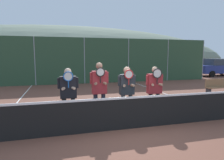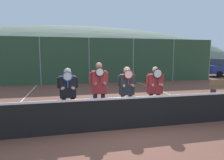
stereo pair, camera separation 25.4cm
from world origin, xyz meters
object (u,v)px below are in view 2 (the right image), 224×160
at_px(player_leftmost, 68,91).
at_px(player_rightmost, 155,88).
at_px(player_center_right, 127,88).
at_px(car_left_of_center, 69,69).
at_px(car_right_of_center, 179,68).
at_px(player_center_left, 99,87).
at_px(car_far_left, 4,71).
at_px(car_center, 126,69).

xyz_separation_m(player_leftmost, player_rightmost, (2.77, -0.03, 0.00)).
bearing_deg(player_rightmost, player_center_right, 177.31).
bearing_deg(car_left_of_center, player_rightmost, -76.67).
height_order(player_center_right, car_right_of_center, car_right_of_center).
distance_m(player_center_right, car_left_of_center, 10.94).
distance_m(player_center_left, car_far_left, 11.92).
bearing_deg(car_left_of_center, car_center, -4.47).
relative_size(player_center_right, car_center, 0.42).
distance_m(car_far_left, car_right_of_center, 14.67).
xyz_separation_m(player_leftmost, player_center_right, (1.82, 0.02, 0.01)).
bearing_deg(player_center_right, car_center, 73.03).
distance_m(player_center_right, car_far_left, 12.38).
distance_m(player_center_left, car_left_of_center, 10.83).
distance_m(player_leftmost, player_rightmost, 2.77).
height_order(car_left_of_center, car_right_of_center, car_left_of_center).
height_order(player_leftmost, car_left_of_center, car_left_of_center).
distance_m(car_far_left, car_left_of_center, 4.83).
bearing_deg(car_left_of_center, player_center_right, -81.43).
xyz_separation_m(player_center_left, car_right_of_center, (9.10, 10.39, -0.20)).
bearing_deg(car_right_of_center, player_rightmost, -124.84).
relative_size(player_leftmost, player_rightmost, 1.00).
relative_size(player_center_left, car_right_of_center, 0.41).
bearing_deg(player_center_left, car_center, 68.66).
bearing_deg(player_center_left, car_left_of_center, 93.95).
xyz_separation_m(player_rightmost, car_left_of_center, (-2.57, 10.87, -0.11)).
relative_size(car_left_of_center, car_right_of_center, 0.90).
relative_size(player_center_right, car_right_of_center, 0.38).
bearing_deg(player_rightmost, player_center_left, 177.95).
bearing_deg(car_far_left, player_center_right, -58.60).
height_order(player_leftmost, player_center_left, player_center_left).
distance_m(player_rightmost, car_right_of_center, 12.74).
height_order(player_center_left, car_right_of_center, player_center_left).
relative_size(player_center_left, car_center, 0.46).
distance_m(player_leftmost, car_right_of_center, 14.48).
height_order(player_center_left, player_center_right, player_center_left).
height_order(player_center_right, car_center, car_center).
distance_m(player_rightmost, car_far_left, 12.93).
distance_m(player_center_left, car_center, 11.19).
distance_m(player_center_right, car_right_of_center, 13.26).
height_order(player_center_left, car_center, player_center_left).
bearing_deg(car_right_of_center, player_center_right, -128.29).
height_order(player_rightmost, car_right_of_center, car_right_of_center).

